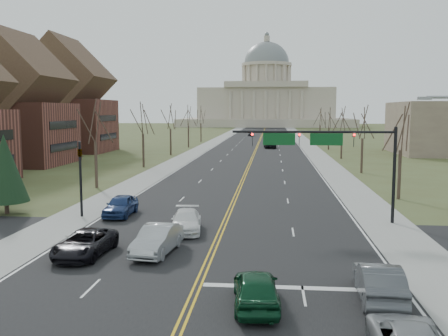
% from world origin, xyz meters
% --- Properties ---
extents(ground, '(600.00, 600.00, 0.00)m').
position_xyz_m(ground, '(0.00, 0.00, 0.00)').
color(ground, '#474C26').
rests_on(ground, ground).
extents(road, '(20.00, 380.00, 0.01)m').
position_xyz_m(road, '(0.00, 110.00, 0.01)').
color(road, black).
rests_on(road, ground).
extents(cross_road, '(120.00, 14.00, 0.01)m').
position_xyz_m(cross_road, '(0.00, 6.00, 0.01)').
color(cross_road, black).
rests_on(cross_road, ground).
extents(sidewalk_left, '(4.00, 380.00, 0.03)m').
position_xyz_m(sidewalk_left, '(-12.00, 110.00, 0.01)').
color(sidewalk_left, gray).
rests_on(sidewalk_left, ground).
extents(sidewalk_right, '(4.00, 380.00, 0.03)m').
position_xyz_m(sidewalk_right, '(12.00, 110.00, 0.01)').
color(sidewalk_right, gray).
rests_on(sidewalk_right, ground).
extents(center_line, '(0.42, 380.00, 0.01)m').
position_xyz_m(center_line, '(0.00, 110.00, 0.01)').
color(center_line, gold).
rests_on(center_line, road).
extents(edge_line_left, '(0.15, 380.00, 0.01)m').
position_xyz_m(edge_line_left, '(-9.80, 110.00, 0.01)').
color(edge_line_left, silver).
rests_on(edge_line_left, road).
extents(edge_line_right, '(0.15, 380.00, 0.01)m').
position_xyz_m(edge_line_right, '(9.80, 110.00, 0.01)').
color(edge_line_right, silver).
rests_on(edge_line_right, road).
extents(stop_bar, '(9.50, 0.50, 0.01)m').
position_xyz_m(stop_bar, '(5.00, -1.00, 0.01)').
color(stop_bar, silver).
rests_on(stop_bar, road).
extents(capitol, '(90.00, 60.00, 50.00)m').
position_xyz_m(capitol, '(0.00, 249.91, 14.20)').
color(capitol, '#B5AB97').
rests_on(capitol, ground).
extents(signal_mast, '(12.12, 0.44, 7.20)m').
position_xyz_m(signal_mast, '(7.45, 13.50, 5.76)').
color(signal_mast, black).
rests_on(signal_mast, ground).
extents(signal_left, '(0.32, 0.36, 6.00)m').
position_xyz_m(signal_left, '(-11.50, 13.50, 3.71)').
color(signal_left, black).
rests_on(signal_left, ground).
extents(tree_r_0, '(3.74, 3.74, 8.50)m').
position_xyz_m(tree_r_0, '(15.50, 24.00, 6.55)').
color(tree_r_0, '#382B21').
rests_on(tree_r_0, ground).
extents(tree_l_0, '(3.96, 3.96, 9.00)m').
position_xyz_m(tree_l_0, '(-15.50, 28.00, 6.94)').
color(tree_l_0, '#382B21').
rests_on(tree_l_0, ground).
extents(tree_r_1, '(3.74, 3.74, 8.50)m').
position_xyz_m(tree_r_1, '(15.50, 44.00, 6.55)').
color(tree_r_1, '#382B21').
rests_on(tree_r_1, ground).
extents(tree_l_1, '(3.96, 3.96, 9.00)m').
position_xyz_m(tree_l_1, '(-15.50, 48.00, 6.94)').
color(tree_l_1, '#382B21').
rests_on(tree_l_1, ground).
extents(tree_r_2, '(3.74, 3.74, 8.50)m').
position_xyz_m(tree_r_2, '(15.50, 64.00, 6.55)').
color(tree_r_2, '#382B21').
rests_on(tree_r_2, ground).
extents(tree_l_2, '(3.96, 3.96, 9.00)m').
position_xyz_m(tree_l_2, '(-15.50, 68.00, 6.94)').
color(tree_l_2, '#382B21').
rests_on(tree_l_2, ground).
extents(tree_r_3, '(3.74, 3.74, 8.50)m').
position_xyz_m(tree_r_3, '(15.50, 84.00, 6.55)').
color(tree_r_3, '#382B21').
rests_on(tree_r_3, ground).
extents(tree_l_3, '(3.96, 3.96, 9.00)m').
position_xyz_m(tree_l_3, '(-15.50, 88.00, 6.94)').
color(tree_l_3, '#382B21').
rests_on(tree_l_3, ground).
extents(tree_r_4, '(3.74, 3.74, 8.50)m').
position_xyz_m(tree_r_4, '(15.50, 104.00, 6.55)').
color(tree_r_4, '#382B21').
rests_on(tree_r_4, ground).
extents(tree_l_4, '(3.96, 3.96, 9.00)m').
position_xyz_m(tree_l_4, '(-15.50, 108.00, 6.94)').
color(tree_l_4, '#382B21').
rests_on(tree_l_4, ground).
extents(conifer_l, '(3.64, 3.64, 6.50)m').
position_xyz_m(conifer_l, '(-18.00, 14.00, 3.74)').
color(conifer_l, '#382B21').
rests_on(conifer_l, ground).
extents(bldg_left_mid, '(15.10, 14.28, 20.75)m').
position_xyz_m(bldg_left_mid, '(-36.00, 50.00, 8.54)').
color(bldg_left_mid, brown).
rests_on(bldg_left_mid, ground).
extents(bldg_left_far, '(17.10, 14.28, 23.25)m').
position_xyz_m(bldg_left_far, '(-38.00, 74.00, 9.54)').
color(bldg_left_far, brown).
rests_on(bldg_left_far, ground).
extents(car_nb_inner_lead, '(2.29, 4.89, 1.62)m').
position_xyz_m(car_nb_inner_lead, '(2.88, -3.47, 0.82)').
color(car_nb_inner_lead, '#0E4023').
rests_on(car_nb_inner_lead, road).
extents(car_nb_outer_lead, '(1.99, 5.11, 1.66)m').
position_xyz_m(car_nb_outer_lead, '(8.28, -2.19, 0.84)').
color(car_nb_outer_lead, '#494C50').
rests_on(car_nb_outer_lead, road).
extents(car_sb_inner_lead, '(2.31, 5.19, 1.65)m').
position_xyz_m(car_sb_inner_lead, '(-3.18, 4.00, 0.84)').
color(car_sb_inner_lead, '#A1A4A8').
rests_on(car_sb_inner_lead, road).
extents(car_sb_outer_lead, '(2.69, 5.39, 1.47)m').
position_xyz_m(car_sb_outer_lead, '(-7.24, 3.16, 0.74)').
color(car_sb_outer_lead, black).
rests_on(car_sb_outer_lead, road).
extents(car_sb_inner_second, '(2.65, 5.20, 1.45)m').
position_xyz_m(car_sb_inner_second, '(-2.41, 9.50, 0.73)').
color(car_sb_inner_second, white).
rests_on(car_sb_inner_second, road).
extents(car_sb_outer_second, '(1.97, 4.86, 1.65)m').
position_xyz_m(car_sb_outer_second, '(-8.51, 14.14, 0.84)').
color(car_sb_outer_second, navy).
rests_on(car_sb_outer_second, road).
extents(car_far_nb, '(2.92, 5.49, 1.47)m').
position_xyz_m(car_far_nb, '(2.99, 87.31, 0.75)').
color(car_far_nb, black).
rests_on(car_far_nb, road).
extents(car_far_sb, '(1.95, 4.56, 1.53)m').
position_xyz_m(car_far_sb, '(-3.52, 139.82, 0.78)').
color(car_far_sb, '#424448').
rests_on(car_far_sb, road).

